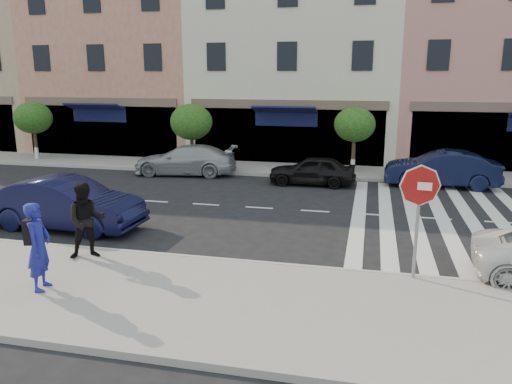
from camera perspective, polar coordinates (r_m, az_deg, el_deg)
name	(u,v)px	position (r m, az deg, el deg)	size (l,w,h in m)	color
ground	(228,244)	(14.12, -3.22, -5.97)	(120.00, 120.00, 0.00)	black
sidewalk_near	(178,299)	(10.81, -8.89, -11.97)	(60.00, 4.50, 0.15)	gray
sidewalk_far	(290,170)	(24.51, 3.96, 2.55)	(60.00, 3.00, 0.15)	gray
building_west_mid	(132,35)	(33.32, -13.94, 17.03)	(10.00, 9.00, 14.00)	tan
building_centre	(300,59)	(30.09, 5.04, 14.93)	(11.00, 9.00, 11.00)	beige
street_tree_wa	(33,118)	(29.62, -24.12, 7.71)	(2.00, 2.00, 3.05)	#473323
street_tree_wb	(191,122)	(25.27, -7.41, 7.92)	(2.10, 2.10, 3.06)	#473323
street_tree_c	(355,125)	(23.70, 11.21, 7.54)	(1.90, 1.90, 3.04)	#473323
stop_sign	(419,197)	(11.47, 18.16, -0.57)	(0.92, 0.17, 2.61)	gray
photographer	(39,247)	(11.57, -23.58, -5.74)	(0.70, 0.46, 1.92)	navy
walker	(87,221)	(13.12, -18.80, -3.11)	(0.94, 0.73, 1.92)	black
car_near_mid	(66,204)	(16.35, -20.87, -1.27)	(1.66, 4.77, 1.57)	black
car_far_left	(185,160)	(23.81, -8.10, 3.65)	(1.95, 4.80, 1.39)	#9E9FA3
car_far_mid	(312,170)	(21.53, 6.45, 2.48)	(1.48, 3.69, 1.26)	black
car_far_right	(441,169)	(22.42, 20.42, 2.51)	(1.62, 4.63, 1.53)	black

